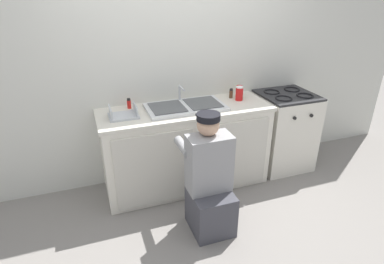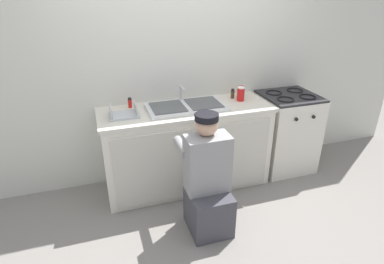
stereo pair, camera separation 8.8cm
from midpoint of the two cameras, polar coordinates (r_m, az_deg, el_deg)
The scene contains 12 objects.
ground_plane at distance 3.48m, azimuth 1.26°, elevation -11.54°, with size 12.00×12.00×0.00m, color gray.
back_wall at distance 3.51m, azimuth -2.08°, elevation 11.51°, with size 6.00×0.10×2.50m, color silver.
counter_cabinet at distance 3.48m, azimuth -0.24°, elevation -3.06°, with size 1.75×0.62×0.87m.
countertop at distance 3.29m, azimuth -0.30°, elevation 3.96°, with size 1.79×0.62×0.04m, color beige.
sink_double_basin at distance 3.28m, azimuth -0.31°, elevation 4.59°, with size 0.80×0.44×0.19m.
stove_range at distance 3.98m, azimuth 16.87°, elevation 0.07°, with size 0.62×0.62×0.93m.
plumber_person at distance 2.87m, azimuth 3.69°, elevation -9.23°, with size 0.42×0.61×1.10m.
soda_cup_red at distance 3.52m, azimuth 9.36°, elevation 6.69°, with size 0.08×0.08×0.15m.
condiment_jar at distance 3.63m, azimuth 9.37°, elevation 7.07°, with size 0.07×0.07×0.13m.
spice_bottle_red at distance 3.34m, azimuth -10.23°, elevation 5.11°, with size 0.04×0.04×0.10m.
spice_bottle_pepper at distance 3.59m, azimuth 7.92°, elevation 6.74°, with size 0.04×0.04×0.10m.
dish_rack_tray at distance 3.14m, azimuth -11.25°, elevation 3.21°, with size 0.28×0.22×0.11m.
Camera 2 is at (-0.88, -2.64, 2.08)m, focal length 30.00 mm.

